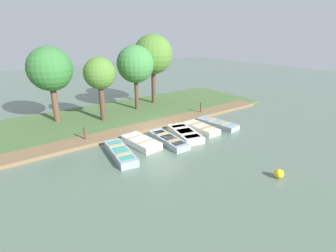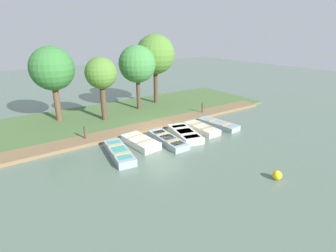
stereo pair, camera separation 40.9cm
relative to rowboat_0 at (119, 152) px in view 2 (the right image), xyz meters
The scene contains 16 objects.
ground_plane 4.11m from the rowboat_0, 111.37° to the left, with size 80.00×80.00×0.00m, color #566B5B.
shore_bank 7.54m from the rowboat_0, 149.52° to the left, with size 8.00×24.00×0.18m.
dock_walkway 4.82m from the rowboat_0, 127.45° to the left, with size 1.56×21.49×0.21m.
rowboat_0 is the anchor object (origin of this frame).
rowboat_1 1.77m from the rowboat_0, 109.82° to the left, with size 2.70×1.42×0.43m.
rowboat_2 3.23m from the rowboat_0, 89.53° to the left, with size 3.29×1.15×0.38m.
rowboat_3 4.69m from the rowboat_0, 91.50° to the left, with size 3.23×1.92×0.43m.
rowboat_4 6.28m from the rowboat_0, 92.53° to the left, with size 2.68×1.07×0.39m.
rowboat_5 7.85m from the rowboat_0, 92.05° to the left, with size 3.17×1.36×0.38m.
mooring_post_near 3.17m from the rowboat_0, 164.42° to the right, with size 0.14×0.14×1.02m.
mooring_post_far 9.31m from the rowboat_0, 109.08° to the left, with size 0.14×0.14×1.02m.
buoy 8.07m from the rowboat_0, 37.71° to the left, with size 0.44×0.44×0.44m.
park_tree_far_left 8.69m from the rowboat_0, behind, with size 3.07×3.07×5.52m.
park_tree_left 7.03m from the rowboat_0, 164.98° to the left, with size 2.26×2.26×4.79m.
park_tree_center 9.47m from the rowboat_0, 144.00° to the left, with size 3.02×3.02×5.44m.
park_tree_right 11.71m from the rowboat_0, 136.95° to the left, with size 3.43×3.43×6.25m.
Camera 2 is at (13.66, -9.03, 6.46)m, focal length 28.00 mm.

